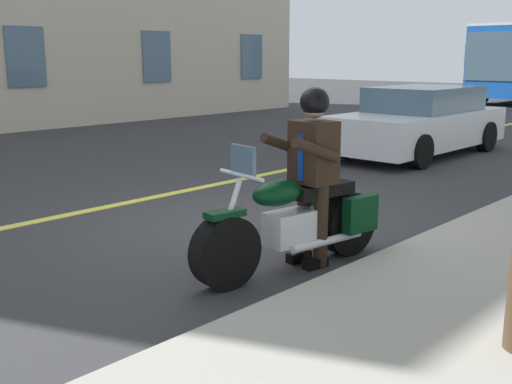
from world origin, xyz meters
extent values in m
plane|color=#333335|center=(0.00, 0.00, 0.00)|extent=(80.00, 80.00, 0.00)
cube|color=#E5DB4C|center=(0.00, -2.00, 0.01)|extent=(60.00, 0.16, 0.01)
cylinder|color=black|center=(1.54, 1.32, 0.33)|extent=(0.68, 0.29, 0.66)
cylinder|color=black|center=(0.01, 1.55, 0.33)|extent=(0.68, 0.29, 0.66)
cube|color=silver|center=(0.75, 1.44, 0.42)|extent=(0.59, 0.36, 0.32)
ellipsoid|color=black|center=(0.95, 1.41, 0.78)|extent=(0.59, 0.36, 0.24)
cube|color=black|center=(0.40, 1.49, 0.74)|extent=(0.73, 0.38, 0.12)
cube|color=black|center=(0.09, 1.76, 0.48)|extent=(0.41, 0.18, 0.36)
cube|color=black|center=(0.02, 1.32, 0.48)|extent=(0.41, 0.18, 0.36)
cylinder|color=silver|center=(1.52, 1.32, 0.60)|extent=(0.35, 0.10, 0.76)
cylinder|color=silver|center=(1.36, 1.35, 1.00)|extent=(0.12, 0.60, 0.04)
cube|color=black|center=(1.54, 1.32, 0.68)|extent=(0.38, 0.21, 0.06)
cylinder|color=silver|center=(0.48, 1.64, 0.26)|extent=(0.90, 0.21, 0.08)
cube|color=slate|center=(1.34, 1.35, 1.12)|extent=(0.09, 0.32, 0.28)
cylinder|color=black|center=(0.52, 1.59, 0.42)|extent=(0.14, 0.14, 0.84)
cube|color=black|center=(0.58, 1.58, 0.05)|extent=(0.27, 0.15, 0.10)
cylinder|color=black|center=(0.48, 1.36, 0.42)|extent=(0.14, 0.14, 0.84)
cube|color=black|center=(0.54, 1.35, 0.05)|extent=(0.27, 0.15, 0.10)
cube|color=black|center=(0.50, 1.47, 1.12)|extent=(0.37, 0.44, 0.60)
cube|color=navy|center=(0.66, 1.45, 1.08)|extent=(0.03, 0.07, 0.44)
cylinder|color=black|center=(0.71, 1.67, 1.18)|extent=(0.56, 0.18, 0.28)
cylinder|color=black|center=(0.65, 1.23, 1.18)|extent=(0.56, 0.18, 0.28)
sphere|color=tan|center=(0.50, 1.47, 1.55)|extent=(0.22, 0.22, 0.22)
sphere|color=black|center=(0.50, 1.47, 1.60)|extent=(0.28, 0.28, 0.28)
cube|color=slate|center=(-19.49, -4.99, 2.00)|extent=(0.06, 2.40, 1.90)
cylinder|color=black|center=(-21.39, -6.19, 0.50)|extent=(1.00, 0.30, 1.00)
cube|color=white|center=(-6.45, -1.17, 0.55)|extent=(4.60, 1.80, 0.70)
cube|color=slate|center=(-6.65, -1.17, 1.10)|extent=(2.40, 1.60, 0.60)
cylinder|color=black|center=(-5.00, -0.32, 0.32)|extent=(0.64, 0.22, 0.64)
cylinder|color=black|center=(-5.00, -2.02, 0.32)|extent=(0.64, 0.22, 0.64)
cylinder|color=black|center=(-7.90, -0.32, 0.32)|extent=(0.64, 0.22, 0.64)
cylinder|color=black|center=(-7.90, -2.02, 0.32)|extent=(0.64, 0.22, 0.64)
cube|color=slate|center=(-11.77, -10.97, 2.00)|extent=(1.10, 0.06, 1.60)
cube|color=slate|center=(-7.37, -10.97, 2.00)|extent=(1.10, 0.06, 1.60)
cube|color=slate|center=(-2.96, -10.97, 2.00)|extent=(1.10, 0.06, 1.60)
camera|label=1|loc=(5.12, 5.03, 2.02)|focal=43.05mm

